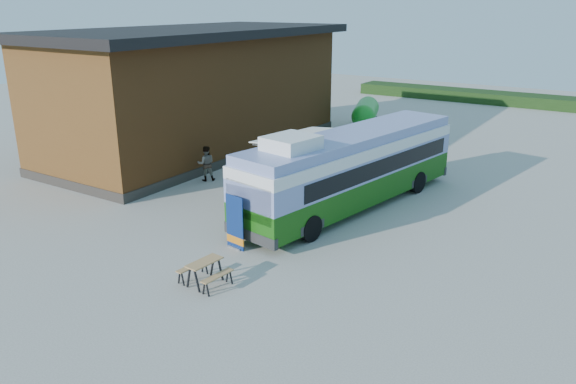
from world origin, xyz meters
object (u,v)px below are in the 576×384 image
Objects in this scene: person_b at (206,163)px; bus at (351,167)px; picnic_table at (205,267)px; slurry_tanker at (366,113)px; banner at (235,227)px; person_a at (308,157)px.

bus is at bearing 140.30° from person_b.
slurry_tanker is (-6.06, 25.10, 0.60)m from picnic_table.
slurry_tanker is at bearing -138.65° from person_b.
picnic_table is at bearing -96.58° from slurry_tanker.
slurry_tanker reaches higher than person_b.
person_b is at bearing -115.36° from slurry_tanker.
banner is 2.98m from picnic_table.
person_a is (-2.91, 10.22, -0.02)m from banner.
banner is at bearing 94.25° from person_b.
slurry_tanker is (-6.70, 15.72, -0.70)m from bus.
bus reaches higher than picnic_table.
person_b is (-3.71, -4.19, 0.08)m from person_a.
banner is 10.63m from person_a.
person_a reaches higher than picnic_table.
person_a is at bearing 115.78° from banner.
slurry_tanker is (-5.14, 22.28, 0.34)m from banner.
bus is at bearing 91.53° from picnic_table.
picnic_table is 0.84× the size of person_b.
picnic_table is 0.29× the size of slurry_tanker.
slurry_tanker is at bearing 122.97° from bus.
person_a is (-3.83, 13.04, 0.23)m from picnic_table.
banner reaches higher than picnic_table.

